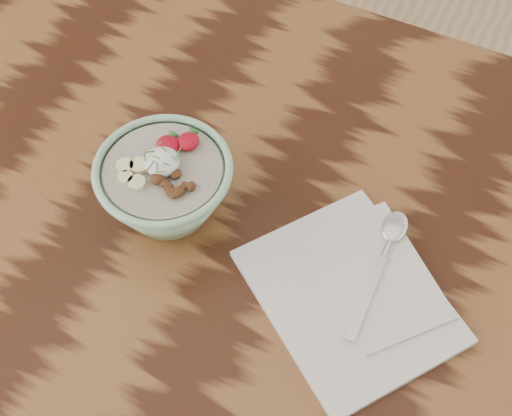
{
  "coord_description": "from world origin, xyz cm",
  "views": [
    {
      "loc": [
        41.04,
        -45.24,
        153.74
      ],
      "look_at": [
        21.0,
        -4.08,
        85.32
      ],
      "focal_mm": 50.0,
      "sensor_mm": 36.0,
      "label": 1
    }
  ],
  "objects": [
    {
      "name": "table",
      "position": [
        0.0,
        0.0,
        65.7
      ],
      "size": [
        160.0,
        90.0,
        75.0
      ],
      "color": "#33170C",
      "rests_on": "ground"
    },
    {
      "name": "breakfast_bowl",
      "position": [
        7.97,
        -3.3,
        80.83
      ],
      "size": [
        17.28,
        17.28,
        11.44
      ],
      "rotation": [
        0.0,
        0.0,
        -0.31
      ],
      "color": "#94C79F",
      "rests_on": "table"
    },
    {
      "name": "napkin",
      "position": [
        34.44,
        -4.02,
        75.64
      ],
      "size": [
        31.69,
        30.56,
        1.52
      ],
      "rotation": [
        0.0,
        0.0,
        -0.62
      ],
      "color": "silver",
      "rests_on": "table"
    },
    {
      "name": "spoon",
      "position": [
        35.82,
        3.42,
        76.94
      ],
      "size": [
        3.43,
        19.46,
        1.02
      ],
      "rotation": [
        0.0,
        0.0,
        0.03
      ],
      "color": "silver",
      "rests_on": "napkin"
    }
  ]
}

